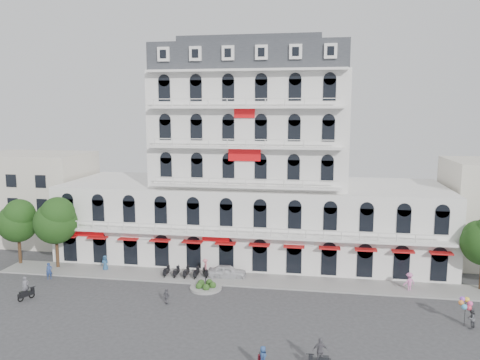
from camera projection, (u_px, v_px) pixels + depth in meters
name	position (u px, v px, depth m)	size (l,w,h in m)	color
ground	(224.00, 317.00, 40.40)	(120.00, 120.00, 0.00)	#38383A
sidewalk	(240.00, 279.00, 49.18)	(53.00, 4.00, 0.16)	gray
main_building	(252.00, 175.00, 56.51)	(45.00, 15.00, 25.80)	silver
flank_building_west	(36.00, 197.00, 63.78)	(14.00, 10.00, 12.00)	beige
traffic_island	(206.00, 287.00, 46.69)	(3.20, 3.20, 1.60)	gray
parked_scooter_row	(181.00, 277.00, 49.99)	(4.40, 1.80, 1.10)	black
tree_west_outer	(18.00, 219.00, 53.45)	(4.50, 4.48, 7.76)	#382314
tree_west_inner	(56.00, 219.00, 52.12)	(4.76, 4.76, 8.25)	#382314
parked_car	(227.00, 272.00, 49.80)	(1.63, 4.05, 1.38)	silver
rider_west	(26.00, 289.00, 43.94)	(1.00, 1.56, 2.29)	black
rider_east	(263.00, 360.00, 31.55)	(0.89, 1.62, 2.00)	maroon
rider_northeast	(320.00, 353.00, 32.14)	(1.70, 0.51, 2.27)	black
rider_center	(205.00, 268.00, 49.86)	(0.96, 1.61, 2.07)	black
pedestrian_left	(105.00, 263.00, 51.96)	(0.86, 0.56, 1.75)	#285179
pedestrian_mid	(167.00, 296.00, 42.95)	(0.89, 0.37, 1.51)	slate
pedestrian_right	(409.00, 282.00, 46.04)	(1.23, 0.71, 1.90)	pink
pedestrian_far	(49.00, 271.00, 49.38)	(0.65, 0.42, 1.77)	navy
balloon_vendor	(469.00, 313.00, 38.25)	(1.50, 1.36, 2.45)	#4E4F54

